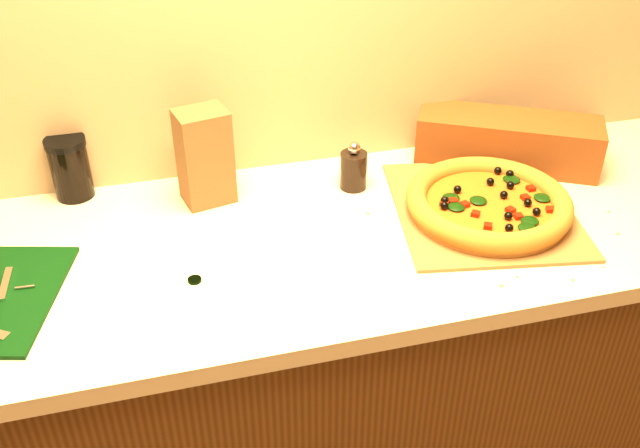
{
  "coord_description": "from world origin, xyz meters",
  "views": [
    {
      "loc": [
        -0.26,
        0.19,
        1.78
      ],
      "look_at": [
        0.05,
        1.38,
        0.96
      ],
      "focal_mm": 40.0,
      "sensor_mm": 36.0,
      "label": 1
    }
  ],
  "objects": [
    {
      "name": "cabinet",
      "position": [
        0.0,
        1.43,
        0.43
      ],
      "size": [
        2.8,
        0.65,
        0.86
      ],
      "primitive_type": "cube",
      "color": "#4A2910",
      "rests_on": "ground"
    },
    {
      "name": "countertop",
      "position": [
        0.0,
        1.43,
        0.88
      ],
      "size": [
        2.84,
        0.68,
        0.04
      ],
      "primitive_type": "cube",
      "color": "beige",
      "rests_on": "cabinet"
    },
    {
      "name": "pizza_peel",
      "position": [
        0.45,
        1.44,
        0.9
      ],
      "size": [
        0.46,
        0.62,
        0.01
      ],
      "rotation": [
        0.0,
        0.0,
        -0.17
      ],
      "color": "brown",
      "rests_on": "countertop"
    },
    {
      "name": "pizza",
      "position": [
        0.45,
        1.4,
        0.93
      ],
      "size": [
        0.37,
        0.37,
        0.05
      ],
      "color": "#AC662B",
      "rests_on": "pizza_peel"
    },
    {
      "name": "bottle_cap",
      "position": [
        -0.22,
        1.33,
        0.9
      ],
      "size": [
        0.03,
        0.03,
        0.01
      ],
      "primitive_type": "cylinder",
      "rotation": [
        0.0,
        0.0,
        -0.18
      ],
      "color": "black",
      "rests_on": "countertop"
    },
    {
      "name": "pepper_grinder",
      "position": [
        0.19,
        1.6,
        0.95
      ],
      "size": [
        0.06,
        0.06,
        0.12
      ],
      "color": "black",
      "rests_on": "countertop"
    },
    {
      "name": "rolling_pin",
      "position": [
        0.75,
        1.66,
        0.93
      ],
      "size": [
        0.37,
        0.13,
        0.05
      ],
      "rotation": [
        0.0,
        0.0,
        0.28
      ],
      "color": "#50210D",
      "rests_on": "countertop"
    },
    {
      "name": "bread_bag",
      "position": [
        0.6,
        1.62,
        0.96
      ],
      "size": [
        0.46,
        0.34,
        0.12
      ],
      "primitive_type": "cube",
      "rotation": [
        0.0,
        0.0,
        -0.5
      ],
      "color": "#612E12",
      "rests_on": "countertop"
    },
    {
      "name": "paper_bag",
      "position": [
        -0.15,
        1.63,
        1.01
      ],
      "size": [
        0.13,
        0.11,
        0.22
      ],
      "primitive_type": "cube",
      "rotation": [
        0.0,
        0.0,
        0.22
      ],
      "color": "brown",
      "rests_on": "countertop"
    },
    {
      "name": "dark_jar",
      "position": [
        -0.45,
        1.72,
        0.97
      ],
      "size": [
        0.09,
        0.09,
        0.15
      ],
      "color": "black",
      "rests_on": "countertop"
    }
  ]
}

